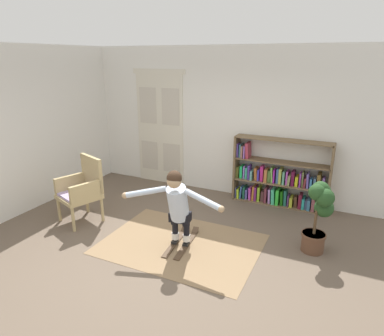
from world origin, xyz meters
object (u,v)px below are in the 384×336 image
object	(u,v)px
potted_plant	(319,211)
person_skier	(177,202)
skis_pair	(182,242)
wicker_chair	(83,188)
bookshelf	(278,180)

from	to	relation	value
potted_plant	person_skier	xyz separation A→B (m)	(-1.82, -0.79, 0.10)
person_skier	skis_pair	bearing A→B (deg)	96.34
wicker_chair	skis_pair	distance (m)	1.94
bookshelf	wicker_chair	size ratio (longest dim) A/B	1.60
skis_pair	potted_plant	bearing A→B (deg)	19.17
potted_plant	skis_pair	world-z (taller)	potted_plant
potted_plant	person_skier	distance (m)	1.99
person_skier	bookshelf	bearing A→B (deg)	66.34
bookshelf	person_skier	distance (m)	2.43
wicker_chair	person_skier	distance (m)	1.89
wicker_chair	skis_pair	size ratio (longest dim) A/B	1.19
wicker_chair	person_skier	size ratio (longest dim) A/B	0.75
bookshelf	person_skier	xyz separation A→B (m)	(-0.97, -2.21, 0.25)
bookshelf	person_skier	bearing A→B (deg)	-113.66
person_skier	wicker_chair	bearing A→B (deg)	175.56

